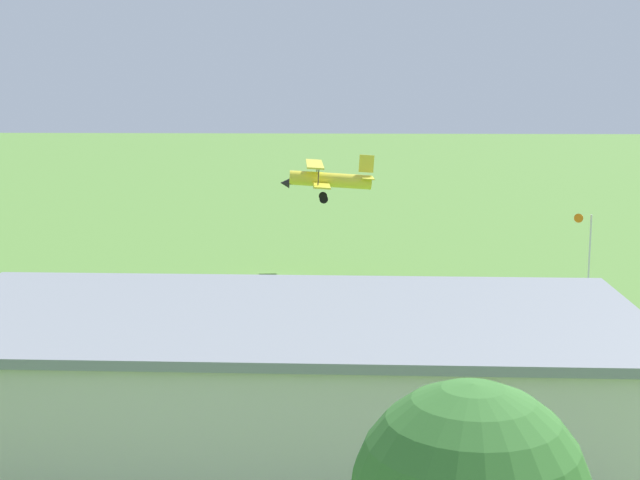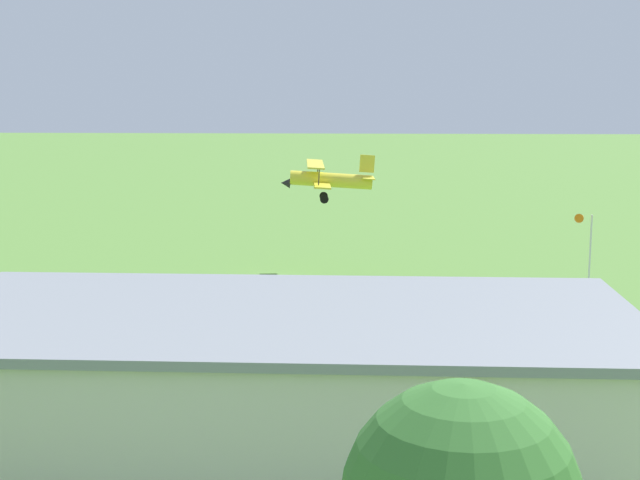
% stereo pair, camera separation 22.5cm
% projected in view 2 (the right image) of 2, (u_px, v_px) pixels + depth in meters
% --- Properties ---
extents(ground_plane, '(400.00, 400.00, 0.00)m').
position_uv_depth(ground_plane, '(271.00, 282.00, 66.62)').
color(ground_plane, '#568438').
extents(hangar, '(27.59, 13.59, 5.62)m').
position_uv_depth(hangar, '(283.00, 380.00, 35.66)').
color(hangar, beige).
rests_on(hangar, ground_plane).
extents(biplane, '(7.10, 7.48, 3.55)m').
position_uv_depth(biplane, '(328.00, 179.00, 68.37)').
color(biplane, yellow).
extents(car_green, '(2.33, 4.81, 1.75)m').
position_uv_depth(car_green, '(538.00, 344.00, 47.38)').
color(car_green, '#1E6B38').
rests_on(car_green, ground_plane).
extents(car_orange, '(2.22, 4.10, 1.70)m').
position_uv_depth(car_orange, '(46.00, 346.00, 47.16)').
color(car_orange, orange).
rests_on(car_orange, ground_plane).
extents(person_walking_on_apron, '(0.52, 0.52, 1.67)m').
position_uv_depth(person_walking_on_apron, '(376.00, 328.00, 50.85)').
color(person_walking_on_apron, navy).
rests_on(person_walking_on_apron, ground_plane).
extents(person_beside_truck, '(0.43, 0.43, 1.73)m').
position_uv_depth(person_beside_truck, '(419.00, 335.00, 49.22)').
color(person_beside_truck, beige).
rests_on(person_beside_truck, ground_plane).
extents(windsock, '(1.31, 1.43, 5.86)m').
position_uv_depth(windsock, '(582.00, 223.00, 60.36)').
color(windsock, silver).
rests_on(windsock, ground_plane).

